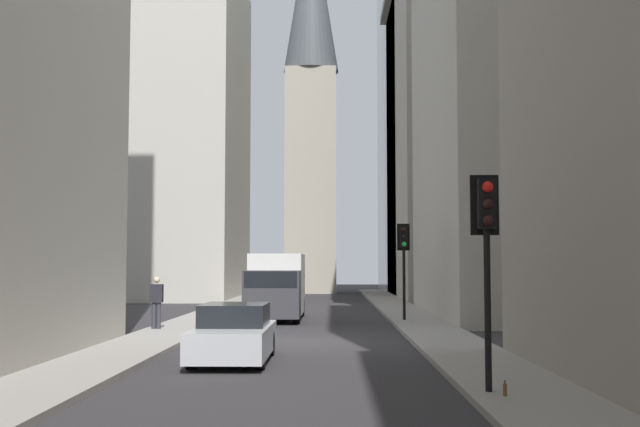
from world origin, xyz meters
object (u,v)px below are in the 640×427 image
Objects in this scene: sedan_silver at (234,335)px; pedestrian at (156,300)px; discarded_bottle at (505,390)px; traffic_light_foreground at (487,231)px; traffic_light_midblock at (404,249)px; delivery_truck at (276,286)px.

sedan_silver is 8.82m from pedestrian.
discarded_bottle is at bearing -136.32° from sedan_silver.
pedestrian is 16.40m from discarded_bottle.
traffic_light_midblock is at bearing -0.50° from traffic_light_foreground.
discarded_bottle is at bearing -158.42° from traffic_light_foreground.
discarded_bottle is at bearing -164.94° from delivery_truck.
delivery_truck is 1.50× the size of sedan_silver.
pedestrian is (-4.50, 9.10, -1.89)m from traffic_light_midblock.
delivery_truck is at bearing -30.39° from pedestrian.
traffic_light_foreground is 2.14× the size of pedestrian.
traffic_light_foreground reaches higher than discarded_bottle.
traffic_light_foreground is at bearing 179.50° from traffic_light_midblock.
traffic_light_midblock is at bearing -23.24° from sedan_silver.
delivery_truck is 1.65× the size of traffic_light_midblock.
traffic_light_foreground is 0.99× the size of traffic_light_midblock.
pedestrian reaches higher than sedan_silver.
delivery_truck is at bearing 14.90° from traffic_light_foreground.
traffic_light_foreground is at bearing -134.86° from sedan_silver.
traffic_light_midblock reaches higher than sedan_silver.
sedan_silver is 7.80m from discarded_bottle.
delivery_truck is 3.56× the size of pedestrian.
traffic_light_midblock is 10.32m from pedestrian.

